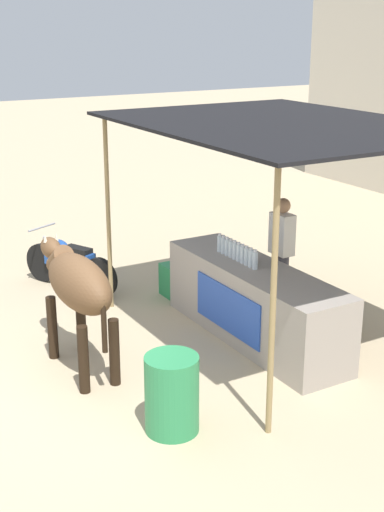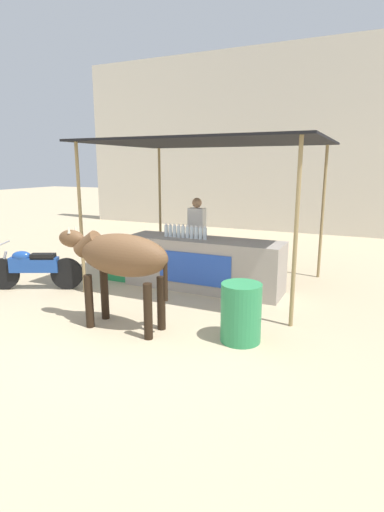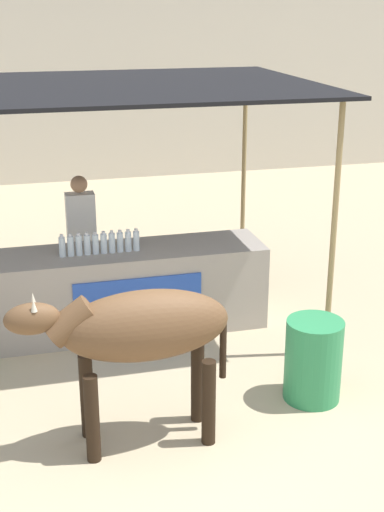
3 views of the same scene
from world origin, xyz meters
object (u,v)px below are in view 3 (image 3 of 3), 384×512
(vendor_behind_counter, at_px, (82,241))
(cow, at_px, (138,331))
(stall_counter, at_px, (132,289))
(water_barrel, at_px, (313,360))

(vendor_behind_counter, bearing_deg, cow, -87.28)
(stall_counter, relative_size, vendor_behind_counter, 1.82)
(stall_counter, xyz_separation_m, cow, (-0.33, -2.21, 0.55))
(stall_counter, xyz_separation_m, water_barrel, (1.38, -1.94, -0.08))
(stall_counter, bearing_deg, water_barrel, -54.59)
(water_barrel, height_order, cow, cow)
(stall_counter, xyz_separation_m, vendor_behind_counter, (-0.47, 0.75, 0.37))
(vendor_behind_counter, xyz_separation_m, water_barrel, (1.85, -2.69, -0.45))
(vendor_behind_counter, height_order, water_barrel, vendor_behind_counter)
(stall_counter, bearing_deg, vendor_behind_counter, 121.78)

